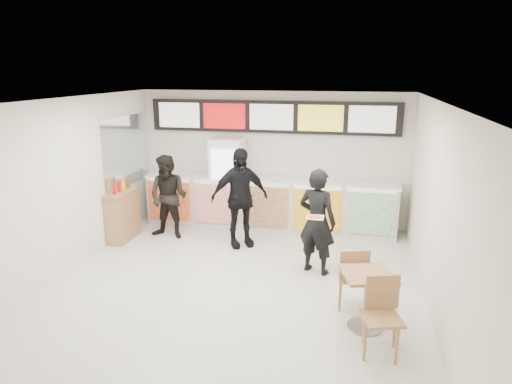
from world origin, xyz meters
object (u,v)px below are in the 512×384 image
(drinks_fridge, at_px, (228,182))
(customer_main, at_px, (317,221))
(customer_left, at_px, (169,197))
(cafe_table, at_px, (367,290))
(customer_mid, at_px, (239,198))
(condiment_ledge, at_px, (123,215))
(service_counter, at_px, (268,203))

(drinks_fridge, xyz_separation_m, customer_main, (2.18, -2.08, -0.07))
(drinks_fridge, relative_size, customer_left, 1.13)
(drinks_fridge, height_order, customer_main, drinks_fridge)
(drinks_fridge, distance_m, customer_main, 3.01)
(drinks_fridge, height_order, cafe_table, drinks_fridge)
(drinks_fridge, relative_size, cafe_table, 1.16)
(customer_mid, distance_m, cafe_table, 3.59)
(customer_left, bearing_deg, condiment_ledge, -154.80)
(cafe_table, relative_size, condiment_ledge, 1.39)
(cafe_table, bearing_deg, drinks_fridge, 111.97)
(customer_mid, relative_size, condiment_ledge, 1.61)
(drinks_fridge, relative_size, condiment_ledge, 1.61)
(customer_main, height_order, customer_left, customer_main)
(cafe_table, bearing_deg, customer_mid, 116.47)
(customer_main, bearing_deg, customer_mid, -8.77)
(customer_left, xyz_separation_m, customer_mid, (1.55, -0.12, 0.11))
(customer_left, relative_size, condiment_ledge, 1.42)
(customer_main, height_order, condiment_ledge, customer_main)
(customer_main, relative_size, customer_mid, 0.93)
(service_counter, bearing_deg, cafe_table, -60.94)
(drinks_fridge, height_order, customer_mid, drinks_fridge)
(customer_left, height_order, customer_mid, customer_mid)
(customer_left, height_order, cafe_table, customer_left)
(customer_main, xyz_separation_m, customer_mid, (-1.61, 0.92, 0.07))
(customer_mid, height_order, cafe_table, customer_mid)
(service_counter, relative_size, customer_main, 2.99)
(drinks_fridge, bearing_deg, customer_main, -43.64)
(cafe_table, bearing_deg, condiment_ledge, 137.16)
(drinks_fridge, relative_size, customer_mid, 1.00)
(customer_left, bearing_deg, service_counter, 33.48)
(service_counter, height_order, drinks_fridge, drinks_fridge)
(customer_left, relative_size, customer_mid, 0.88)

